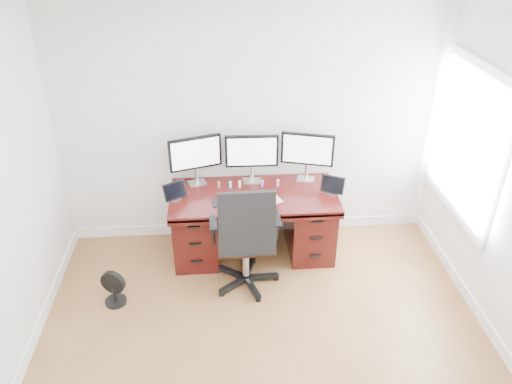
{
  "coord_description": "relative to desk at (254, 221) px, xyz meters",
  "views": [
    {
      "loc": [
        -0.31,
        -2.55,
        3.34
      ],
      "look_at": [
        0.0,
        1.5,
        0.95
      ],
      "focal_mm": 35.0,
      "sensor_mm": 36.0,
      "label": 1
    }
  ],
  "objects": [
    {
      "name": "back_wall",
      "position": [
        0.0,
        0.42,
        0.95
      ],
      "size": [
        4.0,
        0.1,
        2.7
      ],
      "primitive_type": "cube",
      "color": "white",
      "rests_on": "ground"
    },
    {
      "name": "desk",
      "position": [
        0.0,
        0.0,
        0.0
      ],
      "size": [
        1.7,
        0.8,
        0.75
      ],
      "color": "#3D0D0C",
      "rests_on": "ground"
    },
    {
      "name": "office_chair",
      "position": [
        -0.11,
        -0.55,
        -0.02
      ],
      "size": [
        0.67,
        0.64,
        1.17
      ],
      "rotation": [
        0.0,
        0.0,
        0.02
      ],
      "color": "black",
      "rests_on": "ground"
    },
    {
      "name": "floor_fan",
      "position": [
        -1.38,
        -0.7,
        -0.23
      ],
      "size": [
        0.24,
        0.21,
        0.35
      ],
      "rotation": [
        0.0,
        0.0,
        -0.36
      ],
      "color": "black",
      "rests_on": "ground"
    },
    {
      "name": "monitor_left",
      "position": [
        -0.58,
        0.24,
        0.68
      ],
      "size": [
        0.54,
        0.2,
        0.53
      ],
      "rotation": [
        0.0,
        0.0,
        0.3
      ],
      "color": "silver",
      "rests_on": "desk"
    },
    {
      "name": "monitor_center",
      "position": [
        -0.0,
        0.24,
        0.68
      ],
      "size": [
        0.55,
        0.14,
        0.53
      ],
      "rotation": [
        0.0,
        0.0,
        -0.02
      ],
      "color": "silver",
      "rests_on": "desk"
    },
    {
      "name": "monitor_right",
      "position": [
        0.58,
        0.24,
        0.68
      ],
      "size": [
        0.54,
        0.19,
        0.53
      ],
      "rotation": [
        0.0,
        0.0,
        -0.28
      ],
      "color": "silver",
      "rests_on": "desk"
    },
    {
      "name": "tablet_left",
      "position": [
        -0.79,
        -0.08,
        0.43
      ],
      "size": [
        0.24,
        0.18,
        0.19
      ],
      "rotation": [
        0.0,
        0.0,
        0.54
      ],
      "color": "silver",
      "rests_on": "desk"
    },
    {
      "name": "tablet_right",
      "position": [
        0.8,
        -0.08,
        0.43
      ],
      "size": [
        0.24,
        0.17,
        0.19
      ],
      "rotation": [
        0.0,
        0.0,
        -0.46
      ],
      "color": "silver",
      "rests_on": "desk"
    },
    {
      "name": "keyboard",
      "position": [
        0.01,
        -0.25,
        0.36
      ],
      "size": [
        0.31,
        0.18,
        0.01
      ],
      "primitive_type": "cube",
      "rotation": [
        0.0,
        0.0,
        0.18
      ],
      "color": "white",
      "rests_on": "desk"
    },
    {
      "name": "trackpad",
      "position": [
        0.19,
        -0.18,
        0.35
      ],
      "size": [
        0.17,
        0.17,
        0.01
      ],
      "primitive_type": "cube",
      "rotation": [
        0.0,
        0.0,
        0.39
      ],
      "color": "#BABCC1",
      "rests_on": "desk"
    },
    {
      "name": "drawing_tablet",
      "position": [
        -0.3,
        -0.18,
        0.35
      ],
      "size": [
        0.25,
        0.17,
        0.01
      ],
      "primitive_type": "cube",
      "rotation": [
        0.0,
        0.0,
        0.08
      ],
      "color": "black",
      "rests_on": "desk"
    },
    {
      "name": "phone",
      "position": [
        0.03,
        -0.04,
        0.35
      ],
      "size": [
        0.13,
        0.07,
        0.01
      ],
      "primitive_type": "cube",
      "rotation": [
        0.0,
        0.0,
        -0.07
      ],
      "color": "black",
      "rests_on": "desk"
    },
    {
      "name": "figurine_brown",
      "position": [
        -0.35,
        0.12,
        0.39
      ],
      "size": [
        0.03,
        0.03,
        0.08
      ],
      "color": "#93553C",
      "rests_on": "desk"
    },
    {
      "name": "figurine_blue",
      "position": [
        -0.23,
        0.12,
        0.39
      ],
      "size": [
        0.03,
        0.03,
        0.08
      ],
      "color": "#4892E1",
      "rests_on": "desk"
    },
    {
      "name": "figurine_yellow",
      "position": [
        -0.14,
        0.12,
        0.39
      ],
      "size": [
        0.03,
        0.03,
        0.08
      ],
      "color": "#CFC96E",
      "rests_on": "desk"
    },
    {
      "name": "figurine_purple",
      "position": [
        0.1,
        0.12,
        0.39
      ],
      "size": [
        0.03,
        0.03,
        0.08
      ],
      "color": "#7F57D5",
      "rests_on": "desk"
    },
    {
      "name": "figurine_pink",
      "position": [
        0.26,
        0.12,
        0.39
      ],
      "size": [
        0.03,
        0.03,
        0.08
      ],
      "color": "pink",
      "rests_on": "desk"
    }
  ]
}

